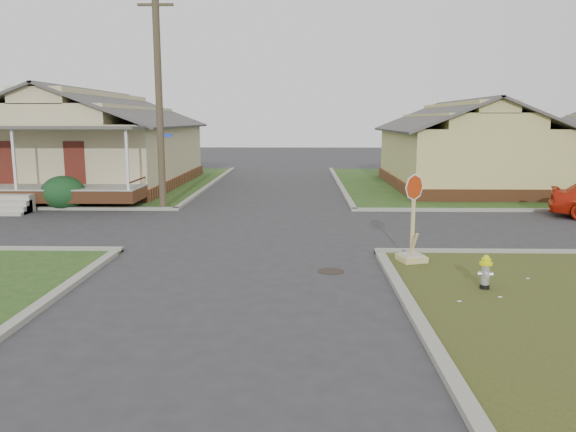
{
  "coord_description": "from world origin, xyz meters",
  "views": [
    {
      "loc": [
        1.48,
        -13.68,
        3.64
      ],
      "look_at": [
        1.12,
        1.0,
        1.1
      ],
      "focal_mm": 35.0,
      "sensor_mm": 36.0,
      "label": 1
    }
  ],
  "objects": [
    {
      "name": "curbs",
      "position": [
        0.0,
        5.0,
        0.0
      ],
      "size": [
        80.0,
        40.0,
        0.12
      ],
      "primitive_type": null,
      "color": "gray",
      "rests_on": "ground"
    },
    {
      "name": "stop_sign",
      "position": [
        4.3,
        0.35,
        0.54
      ],
      "size": [
        0.64,
        0.62,
        2.25
      ],
      "rotation": [
        0.0,
        0.0,
        0.3
      ],
      "color": "tan",
      "rests_on": "ground"
    },
    {
      "name": "verge_far_left",
      "position": [
        -13.0,
        18.0,
        0.03
      ],
      "size": [
        19.0,
        19.0,
        0.05
      ],
      "primitive_type": "cube",
      "color": "#224619",
      "rests_on": "ground"
    },
    {
      "name": "utility_pole",
      "position": [
        -4.2,
        8.9,
        4.66
      ],
      "size": [
        1.8,
        0.28,
        9.0
      ],
      "color": "#423726",
      "rests_on": "ground"
    },
    {
      "name": "side_house_yellow",
      "position": [
        10.0,
        16.5,
        2.19
      ],
      "size": [
        7.6,
        11.6,
        4.7
      ],
      "color": "brown",
      "rests_on": "ground"
    },
    {
      "name": "ground",
      "position": [
        0.0,
        0.0,
        0.0
      ],
      "size": [
        120.0,
        120.0,
        0.0
      ],
      "primitive_type": "plane",
      "color": "#2D2C2F",
      "rests_on": "ground"
    },
    {
      "name": "hedge_right",
      "position": [
        -8.28,
        8.86,
        0.67
      ],
      "size": [
        1.62,
        1.33,
        1.24
      ],
      "primitive_type": "ellipsoid",
      "color": "#163E20",
      "rests_on": "verge_far_left"
    },
    {
      "name": "fire_hydrant",
      "position": [
        5.42,
        -1.98,
        0.46
      ],
      "size": [
        0.28,
        0.28,
        0.74
      ],
      "rotation": [
        0.0,
        0.0,
        -0.19
      ],
      "color": "black",
      "rests_on": "ground"
    },
    {
      "name": "manhole",
      "position": [
        2.2,
        -0.5,
        0.01
      ],
      "size": [
        0.64,
        0.64,
        0.01
      ],
      "primitive_type": "cylinder",
      "color": "black",
      "rests_on": "ground"
    },
    {
      "name": "corner_house",
      "position": [
        -10.0,
        16.68,
        2.28
      ],
      "size": [
        10.1,
        15.5,
        5.3
      ],
      "color": "brown",
      "rests_on": "ground"
    }
  ]
}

